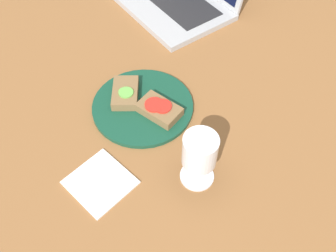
% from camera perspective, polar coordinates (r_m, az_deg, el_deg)
% --- Properties ---
extents(wooden_table, '(1.40, 1.40, 0.03)m').
position_cam_1_polar(wooden_table, '(0.91, 0.26, 1.85)').
color(wooden_table, brown).
rests_on(wooden_table, ground).
extents(plate, '(0.24, 0.24, 0.01)m').
position_cam_1_polar(plate, '(0.90, -3.87, 3.04)').
color(plate, '#144733').
rests_on(plate, wooden_table).
extents(sandwich_with_tomato, '(0.11, 0.09, 0.03)m').
position_cam_1_polar(sandwich_with_tomato, '(0.87, -1.24, 2.45)').
color(sandwich_with_tomato, brown).
rests_on(sandwich_with_tomato, plate).
extents(sandwich_with_cucumber, '(0.11, 0.11, 0.03)m').
position_cam_1_polar(sandwich_with_cucumber, '(0.91, -6.52, 5.04)').
color(sandwich_with_cucumber, brown).
rests_on(sandwich_with_cucumber, plate).
extents(wine_glass, '(0.07, 0.07, 0.13)m').
position_cam_1_polar(wine_glass, '(0.72, 4.85, -4.09)').
color(wine_glass, white).
rests_on(wine_glass, wooden_table).
extents(napkin, '(0.14, 0.14, 0.00)m').
position_cam_1_polar(napkin, '(0.79, -10.28, -8.44)').
color(napkin, white).
rests_on(napkin, wooden_table).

